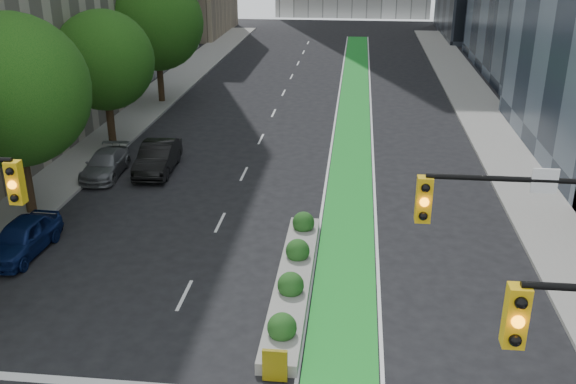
% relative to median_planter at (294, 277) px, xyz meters
% --- Properties ---
extents(sidewalk_left, '(3.60, 90.00, 0.15)m').
position_rel_median_planter_xyz_m(sidewalk_left, '(-13.00, 17.96, -0.30)').
color(sidewalk_left, gray).
rests_on(sidewalk_left, ground).
extents(sidewalk_right, '(3.60, 90.00, 0.15)m').
position_rel_median_planter_xyz_m(sidewalk_right, '(10.60, 17.96, -0.30)').
color(sidewalk_right, gray).
rests_on(sidewalk_right, ground).
extents(bike_lane_paint, '(2.20, 70.00, 0.01)m').
position_rel_median_planter_xyz_m(bike_lane_paint, '(1.80, 22.96, -0.37)').
color(bike_lane_paint, '#1A9329').
rests_on(bike_lane_paint, ground).
extents(tree_mid, '(6.40, 6.40, 8.78)m').
position_rel_median_planter_xyz_m(tree_mid, '(-12.20, 4.96, 5.20)').
color(tree_mid, black).
rests_on(tree_mid, ground).
extents(tree_midfar, '(5.60, 5.60, 7.76)m').
position_rel_median_planter_xyz_m(tree_midfar, '(-12.20, 14.96, 4.57)').
color(tree_midfar, black).
rests_on(tree_midfar, ground).
extents(tree_far, '(6.60, 6.60, 9.00)m').
position_rel_median_planter_xyz_m(tree_far, '(-12.20, 24.96, 5.32)').
color(tree_far, black).
rests_on(tree_far, ground).
extents(median_planter, '(1.20, 10.26, 1.10)m').
position_rel_median_planter_xyz_m(median_planter, '(0.00, 0.00, 0.00)').
color(median_planter, gray).
rests_on(median_planter, ground).
extents(parked_car_left_near, '(1.82, 4.17, 1.40)m').
position_rel_median_planter_xyz_m(parked_car_left_near, '(-10.70, 1.31, 0.33)').
color(parked_car_left_near, '#0D1D4F').
rests_on(parked_car_left_near, ground).
extents(parked_car_left_mid, '(1.91, 4.77, 1.54)m').
position_rel_median_planter_xyz_m(parked_car_left_mid, '(-8.20, 10.86, 0.40)').
color(parked_car_left_mid, black).
rests_on(parked_car_left_mid, ground).
extents(parked_car_left_far, '(1.98, 4.36, 1.24)m').
position_rel_median_planter_xyz_m(parked_car_left_far, '(-10.70, 10.00, 0.25)').
color(parked_car_left_far, slate).
rests_on(parked_car_left_far, ground).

